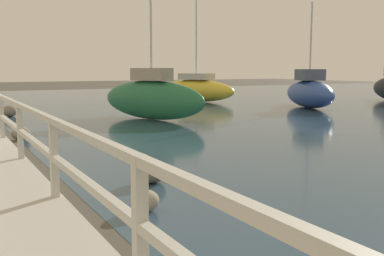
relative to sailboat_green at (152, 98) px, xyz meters
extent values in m
cube|color=beige|center=(-5.80, -12.89, -0.06)|extent=(0.10, 0.10, 1.06)
cube|color=beige|center=(-5.80, -9.94, -0.06)|extent=(0.10, 0.10, 1.06)
cube|color=beige|center=(-5.80, -7.00, -0.06)|extent=(0.10, 0.10, 1.06)
cube|color=beige|center=(-5.80, -4.05, -0.06)|extent=(0.10, 0.10, 1.06)
ellipsoid|color=slate|center=(-4.67, 3.80, -0.61)|extent=(0.62, 0.56, 0.47)
ellipsoid|color=slate|center=(-5.24, -3.00, -0.66)|extent=(0.50, 0.45, 0.37)
ellipsoid|color=gray|center=(-4.71, -10.37, -0.70)|extent=(0.40, 0.36, 0.30)
ellipsoid|color=#666056|center=(-3.99, -8.98, -0.65)|extent=(0.51, 0.46, 0.39)
ellipsoid|color=#236B42|center=(0.00, 0.00, -0.09)|extent=(2.72, 5.24, 1.50)
cube|color=#9E937F|center=(0.00, 0.00, 0.90)|extent=(1.21, 1.83, 0.47)
ellipsoid|color=#2D4C9E|center=(9.14, 1.08, -0.15)|extent=(3.44, 5.37, 1.37)
cube|color=#4C566B|center=(9.14, 1.08, 0.81)|extent=(1.58, 1.81, 0.56)
cylinder|color=silver|center=(9.14, 1.08, 2.46)|extent=(0.09, 0.09, 3.85)
ellipsoid|color=gold|center=(6.35, 7.73, -0.19)|extent=(3.16, 5.91, 1.31)
cube|color=beige|center=(6.35, 7.73, 0.66)|extent=(1.63, 2.33, 0.37)
cylinder|color=silver|center=(6.35, 7.73, 3.07)|extent=(0.09, 0.09, 5.21)
camera|label=1|loc=(-7.02, -15.88, 1.09)|focal=42.00mm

